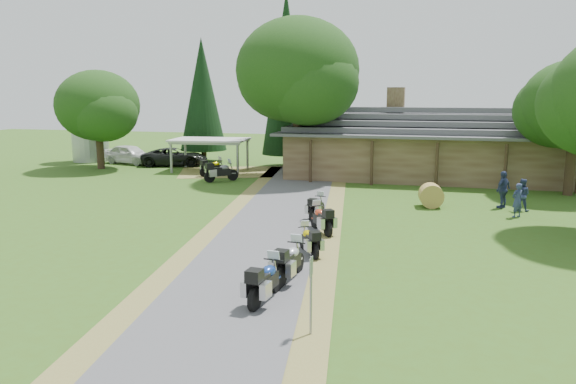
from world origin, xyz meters
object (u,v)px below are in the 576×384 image
(carport, at_px, (210,155))
(car_dark_suv, at_px, (175,152))
(motorcycle_row_e, at_px, (317,206))
(silo, at_px, (89,125))
(motorcycle_row_a, at_px, (266,279))
(motorcycle_carport_b, at_px, (221,171))
(motorcycle_row_c, at_px, (309,239))
(motorcycle_carport_a, at_px, (213,167))
(lodge, at_px, (437,142))
(car_white_sedan, at_px, (130,152))
(motorcycle_row_d, at_px, (321,218))
(motorcycle_row_b, at_px, (290,260))
(hay_bale, at_px, (431,195))

(carport, relative_size, car_dark_suv, 0.98)
(motorcycle_row_e, bearing_deg, car_dark_suv, 50.40)
(silo, height_order, motorcycle_row_e, silo)
(motorcycle_row_a, relative_size, motorcycle_carport_b, 0.91)
(silo, xyz_separation_m, motorcycle_carport_b, (14.88, -7.55, -2.34))
(motorcycle_row_c, xyz_separation_m, motorcycle_carport_a, (-10.81, 17.36, 0.08))
(car_dark_suv, bearing_deg, lodge, -108.11)
(silo, bearing_deg, motorcycle_row_e, -35.60)
(silo, distance_m, carport, 12.66)
(motorcycle_row_a, height_order, motorcycle_carport_b, motorcycle_carport_b)
(car_white_sedan, bearing_deg, car_dark_suv, -79.72)
(motorcycle_row_e, bearing_deg, motorcycle_row_d, -157.84)
(motorcycle_carport_a, relative_size, motorcycle_carport_b, 0.90)
(motorcycle_row_a, bearing_deg, motorcycle_row_c, 4.69)
(motorcycle_row_b, relative_size, motorcycle_carport_a, 1.02)
(carport, xyz_separation_m, motorcycle_row_a, (11.87, -24.66, -0.54))
(car_white_sedan, xyz_separation_m, motorcycle_row_e, (19.15, -15.97, -0.40))
(carport, relative_size, motorcycle_row_b, 2.85)
(motorcycle_row_c, relative_size, motorcycle_row_e, 0.97)
(motorcycle_row_c, xyz_separation_m, motorcycle_carport_b, (-9.34, 15.10, 0.15))
(car_dark_suv, relative_size, motorcycle_row_d, 3.01)
(motorcycle_row_b, xyz_separation_m, motorcycle_carport_a, (-10.85, 20.28, -0.01))
(carport, relative_size, motorcycle_row_d, 2.94)
(motorcycle_row_a, height_order, motorcycle_row_e, motorcycle_row_a)
(motorcycle_row_d, bearing_deg, car_white_sedan, 13.22)
(carport, bearing_deg, motorcycle_row_d, -60.21)
(lodge, distance_m, motorcycle_carport_a, 15.75)
(motorcycle_carport_b, relative_size, hay_bale, 1.75)
(carport, xyz_separation_m, motorcycle_row_b, (12.07, -22.69, -0.54))
(lodge, height_order, motorcycle_row_c, lodge)
(hay_bale, bearing_deg, car_dark_suv, 149.90)
(hay_bale, bearing_deg, motorcycle_row_d, -123.48)
(carport, relative_size, motorcycle_row_c, 3.31)
(lodge, xyz_separation_m, motorcycle_row_b, (-4.44, -23.60, -1.78))
(car_dark_suv, xyz_separation_m, motorcycle_row_c, (15.89, -21.67, -0.51))
(car_dark_suv, xyz_separation_m, motorcycle_row_a, (15.73, -26.56, -0.42))
(carport, bearing_deg, motorcycle_row_b, -67.87)
(carport, height_order, motorcycle_carport_a, carport)
(motorcycle_row_d, relative_size, motorcycle_carport_b, 0.89)
(carport, bearing_deg, hay_bale, -36.86)
(motorcycle_carport_b, bearing_deg, hay_bale, -65.20)
(car_white_sedan, height_order, motorcycle_row_a, car_white_sedan)
(car_white_sedan, xyz_separation_m, hay_bale, (24.33, -11.96, -0.39))
(car_dark_suv, xyz_separation_m, motorcycle_row_d, (15.68, -18.38, -0.44))
(car_white_sedan, xyz_separation_m, car_dark_suv, (4.21, -0.30, 0.09))
(carport, height_order, motorcycle_row_c, carport)
(car_dark_suv, distance_m, motorcycle_row_d, 24.16)
(motorcycle_row_b, xyz_separation_m, motorcycle_row_e, (-0.99, 8.92, -0.08))
(silo, height_order, car_dark_suv, silo)
(car_white_sedan, xyz_separation_m, motorcycle_row_c, (20.10, -21.97, -0.42))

